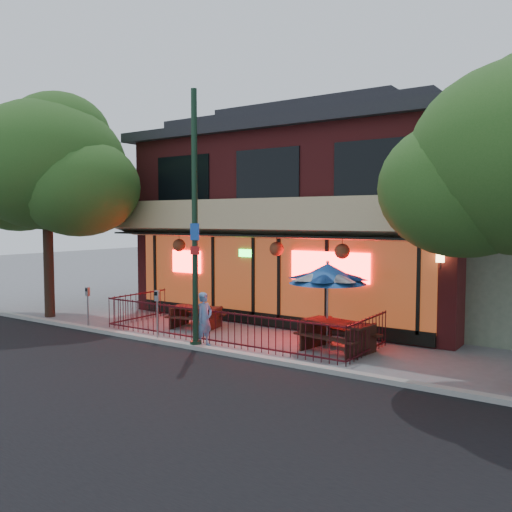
{
  "coord_description": "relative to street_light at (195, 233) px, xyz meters",
  "views": [
    {
      "loc": [
        9.57,
        -11.6,
        3.56
      ],
      "look_at": [
        0.37,
        2.0,
        2.41
      ],
      "focal_mm": 38.0,
      "sensor_mm": 36.0,
      "label": 1
    }
  ],
  "objects": [
    {
      "name": "ground",
      "position": [
        -0.0,
        0.4,
        -3.15
      ],
      "size": [
        80.0,
        80.0,
        0.0
      ],
      "primitive_type": "plane",
      "color": "gray",
      "rests_on": "ground"
    },
    {
      "name": "asphalt_street",
      "position": [
        -0.0,
        -5.6,
        -3.15
      ],
      "size": [
        80.0,
        11.0,
        0.0
      ],
      "primitive_type": "cube",
      "color": "black",
      "rests_on": "ground"
    },
    {
      "name": "curb",
      "position": [
        -0.0,
        -0.1,
        -3.09
      ],
      "size": [
        80.0,
        0.25,
        0.12
      ],
      "primitive_type": "cube",
      "color": "#999993",
      "rests_on": "ground"
    },
    {
      "name": "restaurant_building",
      "position": [
        -0.0,
        7.51,
        0.98
      ],
      "size": [
        12.96,
        9.49,
        8.05
      ],
      "color": "maroon",
      "rests_on": "ground"
    },
    {
      "name": "patio_fence",
      "position": [
        -0.0,
        0.91,
        -2.52
      ],
      "size": [
        8.44,
        2.62,
        1.0
      ],
      "color": "#3E0D14",
      "rests_on": "ground"
    },
    {
      "name": "street_light",
      "position": [
        0.0,
        0.0,
        0.0
      ],
      "size": [
        0.43,
        0.32,
        7.0
      ],
      "color": "black",
      "rests_on": "ground"
    },
    {
      "name": "street_tree_left",
      "position": [
        -7.46,
        0.79,
        2.52
      ],
      "size": [
        5.6,
        5.6,
        8.05
      ],
      "color": "#322019",
      "rests_on": "ground"
    },
    {
      "name": "picnic_table_left",
      "position": [
        -1.79,
        2.11,
        -2.69
      ],
      "size": [
        1.83,
        1.54,
        0.69
      ],
      "color": "#3B1C15",
      "rests_on": "ground"
    },
    {
      "name": "picnic_table_right",
      "position": [
        3.39,
        1.85,
        -2.62
      ],
      "size": [
        2.12,
        1.77,
        0.81
      ],
      "color": "#321811",
      "rests_on": "ground"
    },
    {
      "name": "patio_umbrella",
      "position": [
        2.95,
        2.09,
        -1.1
      ],
      "size": [
        2.1,
        2.1,
        2.4
      ],
      "color": "gray",
      "rests_on": "ground"
    },
    {
      "name": "pedestrian",
      "position": [
        0.06,
        0.31,
        -2.39
      ],
      "size": [
        0.39,
        0.57,
        1.51
      ],
      "primitive_type": "imported",
      "rotation": [
        0.0,
        0.0,
        1.52
      ],
      "color": "#618DC3",
      "rests_on": "ground"
    },
    {
      "name": "parking_meter_near",
      "position": [
        -1.44,
        0.0,
        -2.14
      ],
      "size": [
        0.16,
        0.15,
        1.49
      ],
      "color": "gray",
      "rests_on": "ground"
    },
    {
      "name": "parking_meter_far",
      "position": [
        -4.51,
        0.0,
        -2.23
      ],
      "size": [
        0.13,
        0.11,
        1.36
      ],
      "color": "gray",
      "rests_on": "ground"
    }
  ]
}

